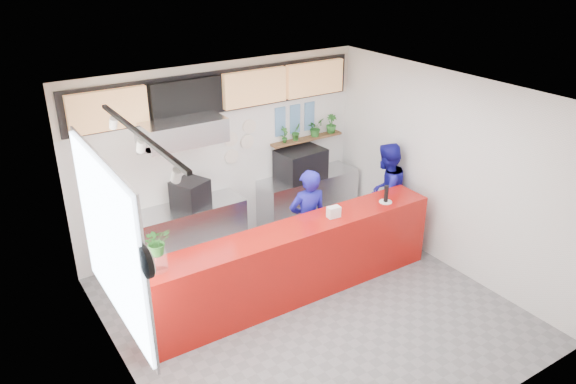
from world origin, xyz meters
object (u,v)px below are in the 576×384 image
staff_right (385,193)px  staff_center (308,221)px  pepper_mill (386,194)px  panini_oven (190,193)px  espresso_machine (301,164)px  service_counter (294,263)px

staff_right → staff_center: bearing=-9.0°
staff_center → pepper_mill: 1.24m
panini_oven → espresso_machine: (2.06, 0.00, 0.05)m
service_counter → panini_oven: bearing=111.9°
panini_oven → pepper_mill: (2.32, -1.87, 0.13)m
staff_center → pepper_mill: (1.02, -0.57, 0.42)m
staff_center → staff_right: (1.62, 0.09, 0.03)m
service_counter → panini_oven: panini_oven is taller
espresso_machine → pepper_mill: (0.27, -1.87, 0.09)m
panini_oven → staff_center: size_ratio=0.28×
service_counter → panini_oven: (-0.72, 1.80, 0.56)m
espresso_machine → staff_center: staff_center is taller
espresso_machine → staff_center: bearing=-124.7°
panini_oven → staff_right: staff_right is taller
staff_center → service_counter: bearing=51.6°
staff_center → staff_right: size_ratio=0.97×
panini_oven → staff_right: 3.18m
espresso_machine → pepper_mill: 1.89m
staff_right → service_counter: bearing=2.7°
staff_right → pepper_mill: size_ratio=6.67×
panini_oven → staff_right: (2.93, -1.21, -0.26)m
staff_right → espresso_machine: bearing=-66.5°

